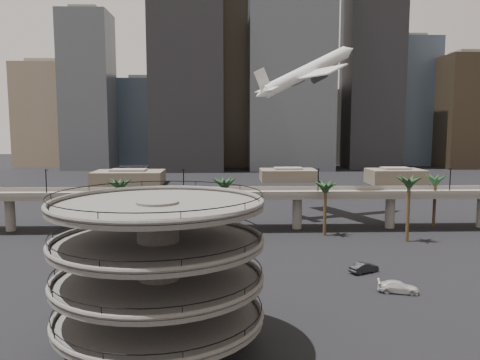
{
  "coord_description": "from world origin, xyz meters",
  "views": [
    {
      "loc": [
        -6.15,
        -51.98,
        24.03
      ],
      "look_at": [
        -3.31,
        28.0,
        14.68
      ],
      "focal_mm": 35.0,
      "sensor_mm": 36.0,
      "label": 1
    }
  ],
  "objects_px": {
    "car_a": "(188,295)",
    "car_c": "(398,287)",
    "overpass": "(250,198)",
    "airborne_jet": "(306,72)",
    "car_b": "(364,268)",
    "parking_ramp": "(159,261)"
  },
  "relations": [
    {
      "from": "parking_ramp",
      "to": "car_b",
      "type": "bearing_deg",
      "value": 40.76
    },
    {
      "from": "car_a",
      "to": "car_c",
      "type": "bearing_deg",
      "value": -105.82
    },
    {
      "from": "parking_ramp",
      "to": "airborne_jet",
      "type": "relative_size",
      "value": 0.75
    },
    {
      "from": "overpass",
      "to": "airborne_jet",
      "type": "distance_m",
      "value": 37.35
    },
    {
      "from": "car_a",
      "to": "car_c",
      "type": "relative_size",
      "value": 0.73
    },
    {
      "from": "overpass",
      "to": "car_a",
      "type": "distance_m",
      "value": 46.42
    },
    {
      "from": "parking_ramp",
      "to": "car_a",
      "type": "height_order",
      "value": "parking_ramp"
    },
    {
      "from": "airborne_jet",
      "to": "car_c",
      "type": "bearing_deg",
      "value": -109.19
    },
    {
      "from": "car_b",
      "to": "car_c",
      "type": "distance_m",
      "value": 9.54
    },
    {
      "from": "car_b",
      "to": "airborne_jet",
      "type": "bearing_deg",
      "value": -24.88
    },
    {
      "from": "car_b",
      "to": "car_c",
      "type": "relative_size",
      "value": 0.89
    },
    {
      "from": "overpass",
      "to": "airborne_jet",
      "type": "xyz_separation_m",
      "value": [
        15.34,
        15.43,
        30.36
      ]
    },
    {
      "from": "parking_ramp",
      "to": "car_b",
      "type": "xyz_separation_m",
      "value": [
        29.83,
        25.72,
        -9.0
      ]
    },
    {
      "from": "overpass",
      "to": "airborne_jet",
      "type": "bearing_deg",
      "value": 45.16
    },
    {
      "from": "car_c",
      "to": "car_b",
      "type": "bearing_deg",
      "value": 27.44
    },
    {
      "from": "airborne_jet",
      "to": "car_a",
      "type": "xyz_separation_m",
      "value": [
        -26.51,
        -60.0,
        -36.99
      ]
    },
    {
      "from": "overpass",
      "to": "airborne_jet",
      "type": "height_order",
      "value": "airborne_jet"
    },
    {
      "from": "airborne_jet",
      "to": "car_b",
      "type": "height_order",
      "value": "airborne_jet"
    },
    {
      "from": "car_a",
      "to": "airborne_jet",
      "type": "bearing_deg",
      "value": -43.46
    },
    {
      "from": "overpass",
      "to": "car_c",
      "type": "relative_size",
      "value": 22.77
    },
    {
      "from": "parking_ramp",
      "to": "overpass",
      "type": "distance_m",
      "value": 60.46
    },
    {
      "from": "parking_ramp",
      "to": "car_a",
      "type": "relative_size",
      "value": 5.3
    }
  ]
}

